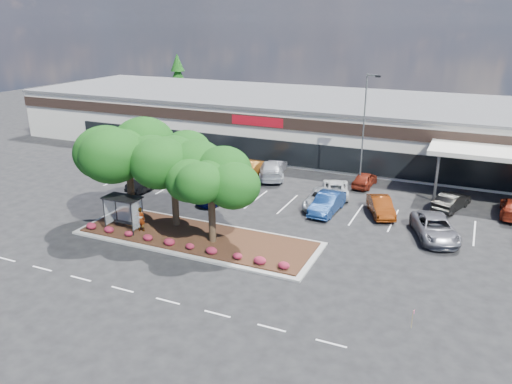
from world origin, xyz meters
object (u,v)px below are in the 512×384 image
at_px(light_pole, 364,139).
at_px(car_0, 150,168).
at_px(survey_stake, 413,317).
at_px(car_1, 148,181).

distance_m(light_pole, car_0, 21.49).
height_order(survey_stake, car_0, car_0).
bearing_deg(light_pole, survey_stake, -70.45).
bearing_deg(light_pole, car_0, -166.98).
bearing_deg(car_1, survey_stake, -20.23).
height_order(survey_stake, car_1, car_1).
bearing_deg(survey_stake, car_0, 149.49).
height_order(light_pole, survey_stake, light_pole).
xyz_separation_m(light_pole, car_0, (-20.59, -4.76, -3.93)).
relative_size(car_0, car_1, 1.09).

